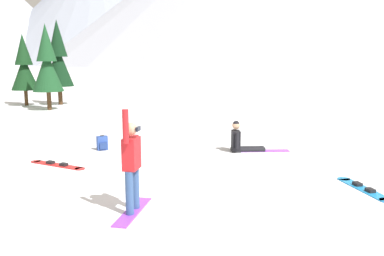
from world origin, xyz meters
TOP-DOWN VIEW (x-y plane):
  - ground_plane at (0.00, 0.00)m, footprint 800.00×800.00m
  - snowboarder_foreground at (-1.25, -1.04)m, footprint 0.73×1.49m
  - snowboarder_midground at (1.99, 3.60)m, footprint 1.83×0.63m
  - loose_snowboard_far_spare at (3.76, -0.34)m, footprint 0.45×1.81m
  - loose_snowboard_near_right at (-3.36, 2.58)m, footprint 1.70×1.28m
  - backpack_blue at (-2.32, 4.35)m, footprint 0.37×0.34m
  - pine_tree_tall at (-8.20, 17.61)m, footprint 1.63×1.63m
  - pine_tree_slender at (-6.18, 17.83)m, footprint 1.77×1.77m
  - pine_tree_broad at (-6.26, 15.07)m, footprint 1.69×1.69m
  - peak_central_summit at (-26.47, 242.66)m, footprint 135.93×135.93m
  - peak_west_ridge at (136.39, 231.01)m, footprint 174.59×174.59m

SIDE VIEW (x-z plane):
  - ground_plane at x=0.00m, z-range 0.00..0.00m
  - loose_snowboard_far_spare at x=3.76m, z-range -0.03..0.07m
  - loose_snowboard_near_right at x=-3.36m, z-range -0.02..0.07m
  - backpack_blue at x=-2.32m, z-range -0.02..0.45m
  - snowboarder_midground at x=1.99m, z-range -0.15..0.82m
  - snowboarder_foreground at x=-1.25m, z-range -0.06..1.91m
  - pine_tree_tall at x=-8.20m, z-range 0.20..4.58m
  - pine_tree_broad at x=-6.26m, z-range 0.21..4.99m
  - pine_tree_slender at x=-6.18m, z-range 0.23..5.50m
  - peak_central_summit at x=-26.47m, z-range 1.47..67.05m
  - peak_west_ridge at x=136.39m, z-range 1.67..75.88m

